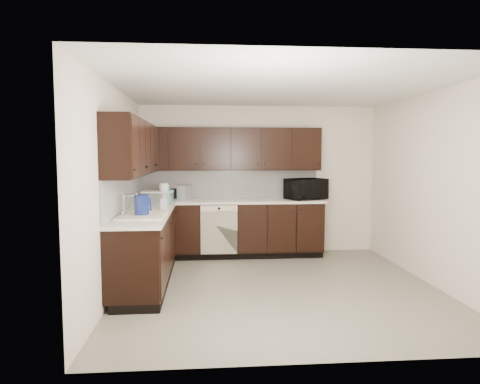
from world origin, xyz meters
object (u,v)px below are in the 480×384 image
object	(u,v)px
blue_pitcher	(142,206)
toaster_oven	(177,193)
microwave	(306,189)
sink	(142,221)
storage_bin	(158,197)

from	to	relation	value
blue_pitcher	toaster_oven	bearing A→B (deg)	103.78
microwave	toaster_oven	xyz separation A→B (m)	(-2.13, -0.00, -0.05)
sink	blue_pitcher	size ratio (longest dim) A/B	3.16
sink	microwave	world-z (taller)	microwave
blue_pitcher	sink	bearing A→B (deg)	115.50
sink	microwave	distance (m)	2.98
toaster_oven	sink	bearing A→B (deg)	-82.54
microwave	sink	bearing A→B (deg)	-168.04
sink	blue_pitcher	world-z (taller)	sink
sink	microwave	size ratio (longest dim) A/B	1.32
sink	toaster_oven	xyz separation A→B (m)	(0.30, 1.70, 0.19)
toaster_oven	storage_bin	size ratio (longest dim) A/B	0.88
microwave	blue_pitcher	xyz separation A→B (m)	(-2.43, -1.73, -0.04)
toaster_oven	storage_bin	xyz separation A→B (m)	(-0.27, -0.34, -0.04)
toaster_oven	blue_pitcher	distance (m)	1.76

